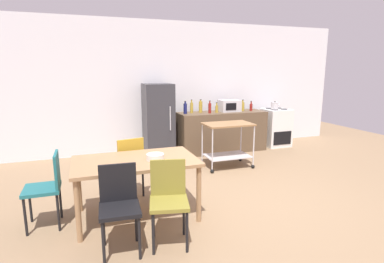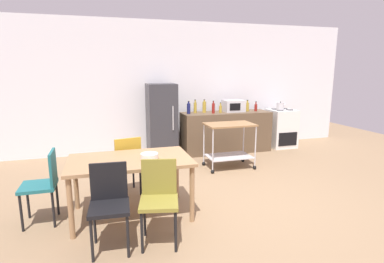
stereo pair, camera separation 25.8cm
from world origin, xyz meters
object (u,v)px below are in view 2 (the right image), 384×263
Objects in this scene: dining_table at (130,165)px; kettle at (280,106)px; bottle_wine at (189,108)px; bottle_hot_sauce at (213,108)px; chair_olive at (159,196)px; bottle_soy_sauce at (247,107)px; bottle_vinegar at (204,107)px; chair_black at (109,201)px; refrigerator at (162,120)px; bottle_soda at (195,107)px; bottle_sesame_oil at (220,109)px; chair_mustard at (126,161)px; kitchen_cart at (229,138)px; chair_teal at (44,182)px; bottle_olive_oil at (256,107)px; microwave at (234,106)px; stove_oven at (281,128)px; fruit_bowl at (149,156)px.

kettle is (3.70, 2.50, 0.33)m from dining_table.
bottle_hot_sauce is at bearing -10.13° from bottle_wine.
chair_olive is 4.28m from bottle_soy_sauce.
bottle_hot_sauce is (1.80, 3.19, 0.50)m from chair_olive.
bottle_vinegar reaches higher than dining_table.
bottle_vinegar is at bearing 60.69° from chair_black.
chair_olive is 3.47× the size of bottle_soy_sauce.
refrigerator is 0.79m from bottle_soda.
dining_table is 0.75m from chair_black.
bottle_sesame_oil is at bearing 55.72° from chair_black.
chair_olive is 3.82m from bottle_sesame_oil.
chair_olive is at bearing 87.86° from chair_mustard.
chair_olive and chair_mustard have the same top height.
chair_olive is at bearing -137.33° from kettle.
bottle_soda is (-0.30, 1.22, 0.45)m from kitchen_cart.
chair_teal is 3.27m from kitchen_cart.
bottle_soy_sauce is at bearing 162.92° from bottle_olive_oil.
bottle_soy_sauce reaches higher than chair_teal.
kitchen_cart is at bearing 114.50° from chair_teal.
microwave is at bearing 173.92° from kettle.
stove_oven is at bearing 39.67° from kettle.
bottle_hot_sauce is (-1.79, -0.10, 0.56)m from stove_oven.
bottle_olive_oil is (-0.72, -0.04, 0.54)m from stove_oven.
bottle_olive_oil is (3.09, 1.89, 0.47)m from chair_mustard.
bottle_soy_sauce reaches higher than chair_black.
bottle_wine is (1.78, 3.27, 0.50)m from chair_black.
bottle_vinegar reaches higher than microwave.
kettle is at bearing 36.77° from fruit_bowl.
chair_teal is at bearing -152.71° from stove_oven.
dining_table is at bearing -134.38° from microwave.
bottle_wine is 1.15× the size of kettle.
kettle is at bearing -3.70° from refrigerator.
chair_teal is at bearing 159.87° from chair_olive.
dining_table is 3.92m from bottle_soy_sauce.
bottle_soda reaches higher than bottle_vinegar.
bottle_hot_sauce is at bearing -167.20° from microwave.
bottle_soda is 1.24m from bottle_soy_sauce.
bottle_vinegar is 1.27× the size of bottle_sesame_oil.
bottle_sesame_oil is at bearing -178.71° from bottle_olive_oil.
dining_table is 1.04m from chair_teal.
bottle_hot_sauce is 1.28× the size of fruit_bowl.
chair_teal is at bearing 171.04° from fruit_bowl.
chair_teal is 5.44m from stove_oven.
chair_teal is 3.23× the size of bottle_hot_sauce.
chair_mustard is 0.98× the size of kitchen_cart.
bottle_soy_sauce is (0.88, 0.12, -0.01)m from bottle_hot_sauce.
refrigerator is 2.00m from bottle_soy_sauce.
bottle_olive_oil is 1.04× the size of fruit_bowl.
fruit_bowl is at bearing -115.26° from bottle_wine.
chair_mustard reaches higher than dining_table.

